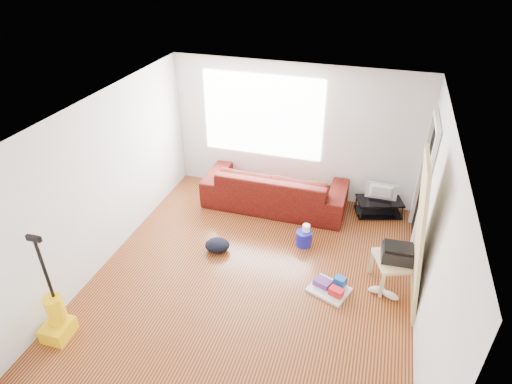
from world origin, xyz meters
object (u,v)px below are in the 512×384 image
(bucket, at_px, (303,244))
(vacuum, at_px, (56,318))
(backpack, at_px, (218,251))
(sofa, at_px, (275,205))
(side_table, at_px, (396,263))
(cleaning_tray, at_px, (331,287))
(tv_stand, at_px, (379,207))

(bucket, xyz_separation_m, vacuum, (-2.55, -2.66, 0.28))
(bucket, height_order, backpack, bucket)
(sofa, bearing_deg, side_table, 145.26)
(cleaning_tray, relative_size, vacuum, 0.43)
(cleaning_tray, relative_size, backpack, 1.65)
(side_table, xyz_separation_m, backpack, (-2.67, -0.05, -0.38))
(side_table, bearing_deg, sofa, 145.26)
(side_table, xyz_separation_m, vacuum, (-3.95, -2.16, -0.10))
(backpack, bearing_deg, sofa, 53.52)
(sofa, bearing_deg, tv_stand, -171.66)
(bucket, distance_m, cleaning_tray, 1.08)
(tv_stand, bearing_deg, cleaning_tray, -121.37)
(tv_stand, distance_m, backpack, 2.98)
(bucket, bearing_deg, vacuum, -133.81)
(cleaning_tray, bearing_deg, sofa, 124.89)
(side_table, bearing_deg, vacuum, -151.28)
(tv_stand, xyz_separation_m, backpack, (-2.37, -1.81, -0.15))
(tv_stand, relative_size, vacuum, 0.58)
(vacuum, bearing_deg, sofa, 62.01)
(side_table, bearing_deg, tv_stand, 99.70)
(bucket, xyz_separation_m, cleaning_tray, (0.58, -0.91, 0.06))
(sofa, relative_size, backpack, 6.55)
(tv_stand, xyz_separation_m, cleaning_tray, (-0.52, -2.17, -0.10))
(backpack, relative_size, vacuum, 0.26)
(sofa, distance_m, vacuum, 4.08)
(side_table, relative_size, backpack, 1.81)
(side_table, height_order, vacuum, vacuum)
(side_table, bearing_deg, cleaning_tray, -153.40)
(side_table, bearing_deg, backpack, -178.83)
(bucket, xyz_separation_m, backpack, (-1.27, -0.55, 0.00))
(cleaning_tray, distance_m, backpack, 1.88)
(side_table, distance_m, bucket, 1.53)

